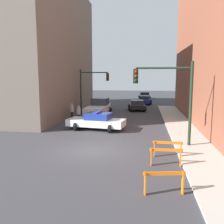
# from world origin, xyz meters

# --- Properties ---
(ground_plane) EXTENTS (120.00, 120.00, 0.00)m
(ground_plane) POSITION_xyz_m (0.00, 0.00, 0.00)
(ground_plane) COLOR #38383D
(sidewalk_right) EXTENTS (2.40, 44.00, 0.12)m
(sidewalk_right) POSITION_xyz_m (6.20, 0.00, 0.06)
(sidewalk_right) COLOR #B2ADA3
(sidewalk_right) RESTS_ON ground_plane
(building_corner_left) EXTENTS (14.00, 20.00, 14.95)m
(building_corner_left) POSITION_xyz_m (-12.00, 14.00, 7.48)
(building_corner_left) COLOR #6B6056
(building_corner_left) RESTS_ON ground_plane
(traffic_light_near) EXTENTS (3.64, 0.35, 5.20)m
(traffic_light_near) POSITION_xyz_m (4.73, 1.43, 3.53)
(traffic_light_near) COLOR black
(traffic_light_near) RESTS_ON sidewalk_right
(traffic_light_far) EXTENTS (3.44, 0.35, 5.20)m
(traffic_light_far) POSITION_xyz_m (-3.30, 14.40, 3.40)
(traffic_light_far) COLOR black
(traffic_light_far) RESTS_ON ground_plane
(police_car) EXTENTS (4.92, 2.81, 1.52)m
(police_car) POSITION_xyz_m (-0.83, 5.65, 0.72)
(police_car) COLOR white
(police_car) RESTS_ON ground_plane
(white_truck) EXTENTS (2.79, 5.48, 1.90)m
(white_truck) POSITION_xyz_m (-2.05, 13.00, 0.91)
(white_truck) COLOR silver
(white_truck) RESTS_ON ground_plane
(parked_car_near) EXTENTS (2.52, 4.44, 1.31)m
(parked_car_near) POSITION_xyz_m (2.11, 17.96, 0.67)
(parked_car_near) COLOR black
(parked_car_near) RESTS_ON ground_plane
(parked_car_mid) EXTENTS (2.36, 4.35, 1.31)m
(parked_car_mid) POSITION_xyz_m (3.08, 25.04, 0.67)
(parked_car_mid) COLOR navy
(parked_car_mid) RESTS_ON ground_plane
(parked_car_far) EXTENTS (2.49, 4.42, 1.31)m
(parked_car_far) POSITION_xyz_m (3.05, 33.72, 0.67)
(parked_car_far) COLOR navy
(parked_car_far) RESTS_ON ground_plane
(pedestrian_crossing) EXTENTS (0.50, 0.50, 1.66)m
(pedestrian_crossing) POSITION_xyz_m (-3.08, 8.35, 0.86)
(pedestrian_crossing) COLOR black
(pedestrian_crossing) RESTS_ON ground_plane
(pedestrian_corner) EXTENTS (0.45, 0.45, 1.66)m
(pedestrian_corner) POSITION_xyz_m (-4.19, 9.93, 0.86)
(pedestrian_corner) COLOR black
(pedestrian_corner) RESTS_ON ground_plane
(barrier_front) EXTENTS (1.58, 0.42, 0.90)m
(barrier_front) POSITION_xyz_m (3.86, -5.24, 0.62)
(barrier_front) COLOR orange
(barrier_front) RESTS_ON ground_plane
(barrier_mid) EXTENTS (1.60, 0.19, 0.90)m
(barrier_mid) POSITION_xyz_m (4.17, -2.19, 0.62)
(barrier_mid) COLOR orange
(barrier_mid) RESTS_ON ground_plane
(barrier_back) EXTENTS (1.60, 0.25, 0.90)m
(barrier_back) POSITION_xyz_m (4.37, -0.80, 0.62)
(barrier_back) COLOR orange
(barrier_back) RESTS_ON ground_plane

